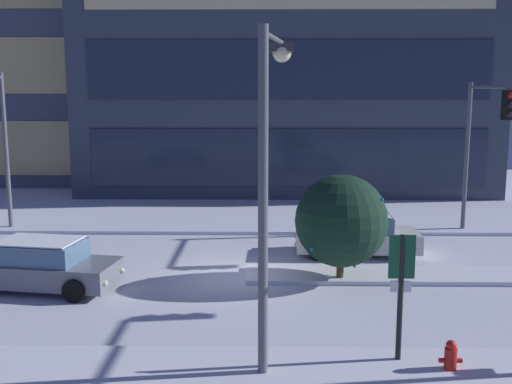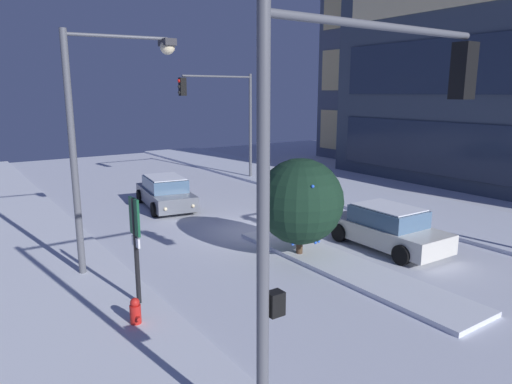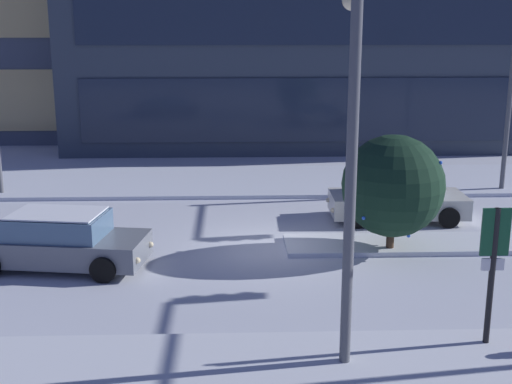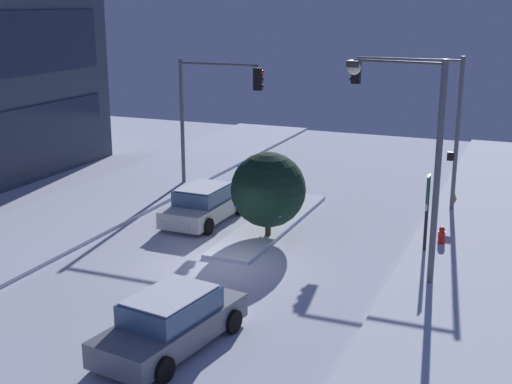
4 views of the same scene
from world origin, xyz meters
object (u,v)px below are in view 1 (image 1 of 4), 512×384
(street_lamp_arched, at_px, (270,147))
(parking_info_sign, at_px, (401,283))
(car_far, at_px, (357,235))
(traffic_light_corner_far_right, at_px, (483,132))
(car_near, at_px, (40,266))
(decorated_tree_median, at_px, (341,221))
(fire_hydrant, at_px, (450,358))

(street_lamp_arched, height_order, parking_info_sign, street_lamp_arched)
(car_far, relative_size, traffic_light_corner_far_right, 0.73)
(car_near, relative_size, decorated_tree_median, 1.44)
(car_near, xyz_separation_m, fire_hydrant, (10.52, -5.37, -0.34))
(decorated_tree_median, bearing_deg, parking_info_sign, -84.37)
(fire_hydrant, bearing_deg, traffic_light_corner_far_right, 69.05)
(car_near, bearing_deg, car_far, 30.83)
(decorated_tree_median, bearing_deg, car_near, -174.59)
(car_near, height_order, street_lamp_arched, street_lamp_arched)
(car_near, height_order, traffic_light_corner_far_right, traffic_light_corner_far_right)
(street_lamp_arched, distance_m, fire_hydrant, 5.77)
(car_near, bearing_deg, street_lamp_arched, -26.00)
(car_far, relative_size, parking_info_sign, 1.55)
(street_lamp_arched, xyz_separation_m, parking_info_sign, (2.78, -0.25, -2.83))
(parking_info_sign, bearing_deg, car_far, -3.54)
(car_near, xyz_separation_m, decorated_tree_median, (8.97, 0.85, 1.21))
(fire_hydrant, distance_m, decorated_tree_median, 6.60)
(car_near, height_order, decorated_tree_median, decorated_tree_median)
(traffic_light_corner_far_right, height_order, fire_hydrant, traffic_light_corner_far_right)
(traffic_light_corner_far_right, bearing_deg, car_near, -68.21)
(street_lamp_arched, bearing_deg, parking_info_sign, -86.70)
(traffic_light_corner_far_right, bearing_deg, parking_info_sign, -26.09)
(decorated_tree_median, bearing_deg, street_lamp_arched, -111.81)
(traffic_light_corner_far_right, height_order, decorated_tree_median, traffic_light_corner_far_right)
(car_far, bearing_deg, traffic_light_corner_far_right, -157.71)
(car_near, xyz_separation_m, parking_info_sign, (9.54, -4.92, 1.14))
(parking_info_sign, bearing_deg, decorated_tree_median, 4.67)
(car_far, xyz_separation_m, street_lamp_arched, (-3.18, -8.72, 3.97))
(car_near, height_order, car_far, same)
(decorated_tree_median, bearing_deg, traffic_light_corner_far_right, 40.84)
(street_lamp_arched, height_order, decorated_tree_median, street_lamp_arched)
(car_far, xyz_separation_m, traffic_light_corner_far_right, (4.91, 1.88, 3.56))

